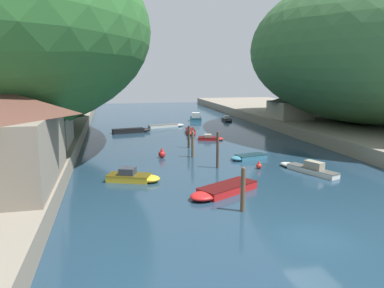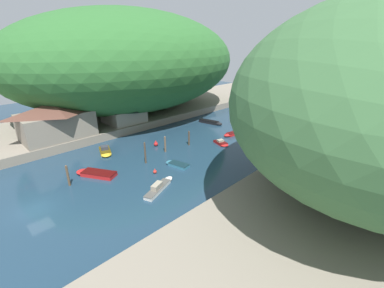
{
  "view_description": "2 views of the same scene",
  "coord_description": "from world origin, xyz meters",
  "px_view_note": "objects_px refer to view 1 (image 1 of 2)",
  "views": [
    {
      "loc": [
        -10.73,
        -17.4,
        9.0
      ],
      "look_at": [
        -2.27,
        21.33,
        1.4
      ],
      "focal_mm": 35.0,
      "sensor_mm": 36.0,
      "label": 1
    },
    {
      "loc": [
        30.28,
        -4.63,
        17.96
      ],
      "look_at": [
        2.69,
        22.72,
        2.39
      ],
      "focal_mm": 24.0,
      "sensor_mm": 36.0,
      "label": 2
    }
  ],
  "objects_px": {
    "boat_navy_launch": "(167,126)",
    "boat_mid_channel": "(211,138)",
    "boat_near_quay": "(307,168)",
    "person_on_quay": "(31,166)",
    "boat_far_upstream": "(221,190)",
    "channel_buoy_near": "(259,165)",
    "channel_buoy_far": "(162,154)",
    "boat_yellow_tender": "(133,131)",
    "right_bank_cottage": "(290,106)",
    "boat_white_cruiser": "(191,132)",
    "boat_red_skiff": "(247,157)",
    "boat_open_rowboat": "(227,119)",
    "boat_small_dinghy": "(134,177)",
    "boat_cabin_cruiser": "(196,118)",
    "boathouse_shed": "(33,123)"
  },
  "relations": [
    {
      "from": "boat_open_rowboat",
      "to": "channel_buoy_far",
      "type": "height_order",
      "value": "channel_buoy_far"
    },
    {
      "from": "right_bank_cottage",
      "to": "channel_buoy_far",
      "type": "bearing_deg",
      "value": -143.45
    },
    {
      "from": "boat_near_quay",
      "to": "boat_navy_launch",
      "type": "height_order",
      "value": "boat_near_quay"
    },
    {
      "from": "boat_red_skiff",
      "to": "boat_white_cruiser",
      "type": "bearing_deg",
      "value": -4.58
    },
    {
      "from": "boat_navy_launch",
      "to": "boat_mid_channel",
      "type": "bearing_deg",
      "value": 2.33
    },
    {
      "from": "boat_open_rowboat",
      "to": "channel_buoy_near",
      "type": "xyz_separation_m",
      "value": [
        -7.8,
        -34.53,
        0.0
      ]
    },
    {
      "from": "boat_cabin_cruiser",
      "to": "channel_buoy_near",
      "type": "bearing_deg",
      "value": -81.95
    },
    {
      "from": "person_on_quay",
      "to": "boat_cabin_cruiser",
      "type": "bearing_deg",
      "value": -22.15
    },
    {
      "from": "boat_red_skiff",
      "to": "person_on_quay",
      "type": "height_order",
      "value": "person_on_quay"
    },
    {
      "from": "boat_small_dinghy",
      "to": "person_on_quay",
      "type": "xyz_separation_m",
      "value": [
        -7.3,
        -3.44,
        2.2
      ]
    },
    {
      "from": "right_bank_cottage",
      "to": "boat_cabin_cruiser",
      "type": "relative_size",
      "value": 1.51
    },
    {
      "from": "boat_navy_launch",
      "to": "boat_mid_channel",
      "type": "distance_m",
      "value": 13.76
    },
    {
      "from": "right_bank_cottage",
      "to": "channel_buoy_far",
      "type": "distance_m",
      "value": 29.48
    },
    {
      "from": "boat_small_dinghy",
      "to": "boat_open_rowboat",
      "type": "distance_m",
      "value": 41.19
    },
    {
      "from": "boat_red_skiff",
      "to": "boat_far_upstream",
      "type": "bearing_deg",
      "value": 137.95
    },
    {
      "from": "right_bank_cottage",
      "to": "boat_yellow_tender",
      "type": "distance_m",
      "value": 25.75
    },
    {
      "from": "boat_far_upstream",
      "to": "channel_buoy_far",
      "type": "bearing_deg",
      "value": -18.64
    },
    {
      "from": "boat_yellow_tender",
      "to": "channel_buoy_far",
      "type": "distance_m",
      "value": 17.94
    },
    {
      "from": "boat_far_upstream",
      "to": "boat_near_quay",
      "type": "height_order",
      "value": "boat_near_quay"
    },
    {
      "from": "boat_near_quay",
      "to": "boat_red_skiff",
      "type": "bearing_deg",
      "value": 98.51
    },
    {
      "from": "boathouse_shed",
      "to": "channel_buoy_far",
      "type": "distance_m",
      "value": 13.51
    },
    {
      "from": "boat_red_skiff",
      "to": "boat_open_rowboat",
      "type": "bearing_deg",
      "value": -25.88
    },
    {
      "from": "boat_yellow_tender",
      "to": "boat_navy_launch",
      "type": "xyz_separation_m",
      "value": [
        6.01,
        4.65,
        -0.09
      ]
    },
    {
      "from": "boat_far_upstream",
      "to": "boat_navy_launch",
      "type": "height_order",
      "value": "boat_far_upstream"
    },
    {
      "from": "channel_buoy_far",
      "to": "boat_small_dinghy",
      "type": "bearing_deg",
      "value": -112.9
    },
    {
      "from": "boat_white_cruiser",
      "to": "channel_buoy_near",
      "type": "distance_m",
      "value": 21.58
    },
    {
      "from": "boat_white_cruiser",
      "to": "boat_cabin_cruiser",
      "type": "height_order",
      "value": "boat_cabin_cruiser"
    },
    {
      "from": "boat_yellow_tender",
      "to": "person_on_quay",
      "type": "bearing_deg",
      "value": -28.08
    },
    {
      "from": "right_bank_cottage",
      "to": "boat_white_cruiser",
      "type": "bearing_deg",
      "value": -171.62
    },
    {
      "from": "boat_mid_channel",
      "to": "boat_white_cruiser",
      "type": "bearing_deg",
      "value": -146.06
    },
    {
      "from": "boat_far_upstream",
      "to": "person_on_quay",
      "type": "relative_size",
      "value": 3.67
    },
    {
      "from": "channel_buoy_far",
      "to": "boat_near_quay",
      "type": "bearing_deg",
      "value": -35.29
    },
    {
      "from": "boat_cabin_cruiser",
      "to": "right_bank_cottage",
      "type": "bearing_deg",
      "value": -31.7
    },
    {
      "from": "boat_open_rowboat",
      "to": "person_on_quay",
      "type": "relative_size",
      "value": 2.16
    },
    {
      "from": "right_bank_cottage",
      "to": "boat_red_skiff",
      "type": "distance_m",
      "value": 25.24
    },
    {
      "from": "boathouse_shed",
      "to": "channel_buoy_near",
      "type": "height_order",
      "value": "boathouse_shed"
    },
    {
      "from": "boat_small_dinghy",
      "to": "boat_white_cruiser",
      "type": "height_order",
      "value": "boat_small_dinghy"
    },
    {
      "from": "boat_near_quay",
      "to": "boat_white_cruiser",
      "type": "xyz_separation_m",
      "value": [
        -5.88,
        23.58,
        -0.06
      ]
    },
    {
      "from": "boat_near_quay",
      "to": "person_on_quay",
      "type": "relative_size",
      "value": 3.67
    },
    {
      "from": "boat_red_skiff",
      "to": "boat_open_rowboat",
      "type": "xyz_separation_m",
      "value": [
        7.51,
        30.63,
        0.07
      ]
    },
    {
      "from": "boat_yellow_tender",
      "to": "person_on_quay",
      "type": "distance_m",
      "value": 30.85
    },
    {
      "from": "boat_far_upstream",
      "to": "boat_open_rowboat",
      "type": "distance_m",
      "value": 43.24
    },
    {
      "from": "boat_far_upstream",
      "to": "channel_buoy_near",
      "type": "xyz_separation_m",
      "value": [
        5.73,
        6.53,
        0.01
      ]
    },
    {
      "from": "boathouse_shed",
      "to": "boat_near_quay",
      "type": "height_order",
      "value": "boathouse_shed"
    },
    {
      "from": "boat_red_skiff",
      "to": "boat_mid_channel",
      "type": "height_order",
      "value": "boat_mid_channel"
    },
    {
      "from": "boat_far_upstream",
      "to": "boathouse_shed",
      "type": "bearing_deg",
      "value": 17.04
    },
    {
      "from": "boat_cabin_cruiser",
      "to": "channel_buoy_far",
      "type": "xyz_separation_m",
      "value": [
        -10.49,
        -29.66,
        -0.05
      ]
    },
    {
      "from": "boat_far_upstream",
      "to": "channel_buoy_near",
      "type": "height_order",
      "value": "channel_buoy_near"
    },
    {
      "from": "person_on_quay",
      "to": "boat_mid_channel",
      "type": "bearing_deg",
      "value": -36.71
    },
    {
      "from": "boathouse_shed",
      "to": "boat_red_skiff",
      "type": "distance_m",
      "value": 22.33
    }
  ]
}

